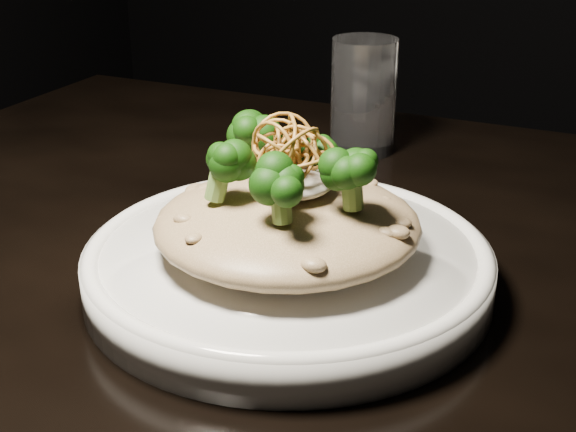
# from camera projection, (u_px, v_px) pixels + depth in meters

# --- Properties ---
(table) EXTENTS (1.10, 0.80, 0.75)m
(table) POSITION_uv_depth(u_px,v_px,m) (363.00, 359.00, 0.64)
(table) COLOR black
(table) RESTS_ON ground
(plate) EXTENTS (0.29, 0.29, 0.03)m
(plate) POSITION_uv_depth(u_px,v_px,m) (288.00, 267.00, 0.57)
(plate) COLOR white
(plate) RESTS_ON table
(risotto) EXTENTS (0.19, 0.19, 0.04)m
(risotto) POSITION_uv_depth(u_px,v_px,m) (287.00, 224.00, 0.56)
(risotto) COLOR brown
(risotto) RESTS_ON plate
(broccoli) EXTENTS (0.14, 0.14, 0.05)m
(broccoli) POSITION_uv_depth(u_px,v_px,m) (286.00, 161.00, 0.54)
(broccoli) COLOR black
(broccoli) RESTS_ON risotto
(cheese) EXTENTS (0.06, 0.06, 0.02)m
(cheese) POSITION_uv_depth(u_px,v_px,m) (291.00, 181.00, 0.55)
(cheese) COLOR white
(cheese) RESTS_ON risotto
(shallots) EXTENTS (0.06, 0.06, 0.04)m
(shallots) POSITION_uv_depth(u_px,v_px,m) (290.00, 145.00, 0.54)
(shallots) COLOR brown
(shallots) RESTS_ON cheese
(drinking_glass) EXTENTS (0.08, 0.08, 0.12)m
(drinking_glass) POSITION_uv_depth(u_px,v_px,m) (363.00, 96.00, 0.82)
(drinking_glass) COLOR white
(drinking_glass) RESTS_ON table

